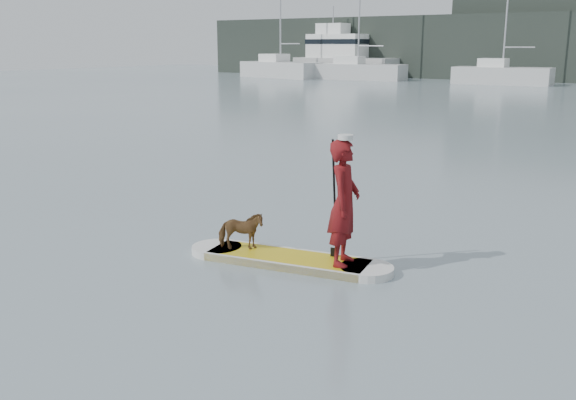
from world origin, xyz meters
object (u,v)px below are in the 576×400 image
Objects in this scene: sailboat_c at (501,74)px; motor_yacht_b at (342,57)px; dog at (241,231)px; sailboat_b at (357,70)px; paddler at (344,203)px; paddleboard at (288,259)px; sailboat_a at (280,68)px.

sailboat_c reaches higher than motor_yacht_b.
sailboat_b reaches higher than dog.
motor_yacht_b is at bearing 130.59° from sailboat_b.
paddler is 1.80m from dog.
dog is 57.96m from motor_yacht_b.
paddler is at bearing -58.86° from motor_yacht_b.
sailboat_b is at bearing 106.15° from paddleboard.
sailboat_a is at bearing 20.23° from paddler.
paddler is 53.05m from sailboat_b.
sailboat_b reaches higher than sailboat_c.
sailboat_a is (-33.45, 45.84, -0.12)m from paddler.
motor_yacht_b reaches higher than paddler.
sailboat_c is at bearing -3.12° from sailboat_b.
motor_yacht_b is (-28.24, 50.87, 1.92)m from paddleboard.
dog is at bearing -60.45° from motor_yacht_b.
sailboat_a is at bearing -179.59° from sailboat_c.
dog is at bearing -67.82° from sailboat_b.
paddler is 0.16× the size of sailboat_c.
paddleboard is at bearing -112.73° from dog.
sailboat_b reaches higher than sailboat_a.
sailboat_b is at bearing 178.57° from sailboat_c.
sailboat_b is (8.32, 0.88, 0.00)m from sailboat_a.
paddler is 0.17× the size of motor_yacht_b.
paddleboard is 4.54× the size of dog.
motor_yacht_b is at bearing 58.45° from sailboat_a.
sailboat_c is (-10.03, 47.33, 0.42)m from dog.
sailboat_b reaches higher than paddleboard.
paddler is at bearing -112.73° from dog.
sailboat_b reaches higher than paddler.
motor_yacht_b is (-29.11, 50.70, 0.94)m from paddler.
dog is at bearing 180.00° from paddleboard.
sailboat_a is 1.22× the size of motor_yacht_b.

